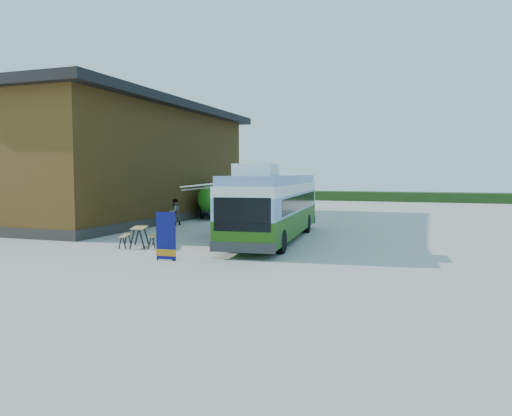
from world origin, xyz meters
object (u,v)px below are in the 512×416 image
at_px(banner, 166,241).
at_px(person_b, 175,212).
at_px(slurry_tanker, 215,198).
at_px(picnic_table, 139,232).
at_px(person_a, 216,211).
at_px(bus, 274,205).

xyz_separation_m(banner, person_b, (-5.38, 10.47, 0.08)).
bearing_deg(slurry_tanker, picnic_table, -96.33).
distance_m(person_a, slurry_tanker, 6.21).
height_order(banner, picnic_table, banner).
bearing_deg(slurry_tanker, banner, -89.31).
relative_size(banner, picnic_table, 0.93).
height_order(person_a, slurry_tanker, slurry_tanker).
relative_size(bus, person_a, 6.41).
bearing_deg(person_b, banner, 49.43).
height_order(bus, person_b, bus).
xyz_separation_m(bus, slurry_tanker, (-7.37, 9.97, -0.29)).
bearing_deg(bus, banner, -113.21).
bearing_deg(person_a, banner, -89.93).
bearing_deg(bus, picnic_table, -145.79).
bearing_deg(person_b, person_a, 114.29).
bearing_deg(slurry_tanker, person_b, -107.68).
distance_m(picnic_table, person_a, 8.16).
bearing_deg(banner, bus, 66.79).
distance_m(picnic_table, person_b, 8.52).
relative_size(picnic_table, person_b, 1.17).
relative_size(person_b, slurry_tanker, 0.26).
height_order(banner, slurry_tanker, slurry_tanker).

